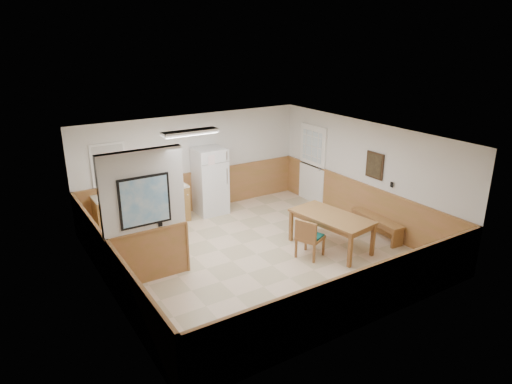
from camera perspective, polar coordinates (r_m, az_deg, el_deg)
ground at (r=9.64m, az=0.07°, el=-7.76°), size 6.00×6.00×0.00m
ceiling at (r=8.79m, az=0.08°, el=6.91°), size 6.00×6.00×0.02m
back_wall at (r=11.66m, az=-7.84°, el=3.53°), size 6.00×0.02×2.50m
right_wall at (r=10.96m, az=13.47°, el=2.13°), size 0.02×6.00×2.50m
left_wall at (r=8.06m, az=-18.32°, el=-4.64°), size 0.02×6.00×2.50m
wainscot_back at (r=11.87m, az=-7.63°, el=0.02°), size 6.00×0.04×1.00m
wainscot_right at (r=11.18m, az=13.10°, el=-1.56°), size 0.04×6.00×1.00m
wainscot_left at (r=8.39m, az=-17.65°, el=-9.31°), size 0.04×6.00×1.00m
partition_wall at (r=8.42m, az=-13.73°, el=-3.28°), size 1.50×0.20×2.50m
kitchen_counter at (r=11.20m, az=-12.58°, el=-1.68°), size 2.20×0.61×1.00m
exterior_door at (r=12.33m, az=7.03°, el=3.47°), size 0.07×1.02×2.15m
kitchen_window at (r=10.90m, az=-17.93°, el=3.28°), size 0.80×0.04×1.00m
wall_painting at (r=10.65m, az=14.60°, el=3.23°), size 0.04×0.50×0.60m
fluorescent_fixture at (r=9.55m, az=-8.24°, el=7.39°), size 1.20×0.30×0.09m
refrigerator at (r=11.57m, az=-5.77°, el=1.40°), size 0.76×0.73×1.69m
dining_table at (r=9.77m, az=9.40°, el=-3.41°), size 1.13×1.85×0.75m
dining_bench at (r=10.70m, az=14.83°, el=-3.61°), size 0.43×1.46×0.45m
dining_chair at (r=9.33m, az=6.54°, el=-5.49°), size 0.78×0.67×0.85m
fire_extinguisher at (r=11.14m, az=-10.25°, el=1.92°), size 0.15×0.15×0.49m
soap_bottle at (r=10.79m, az=-18.23°, el=0.03°), size 0.08×0.08×0.21m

